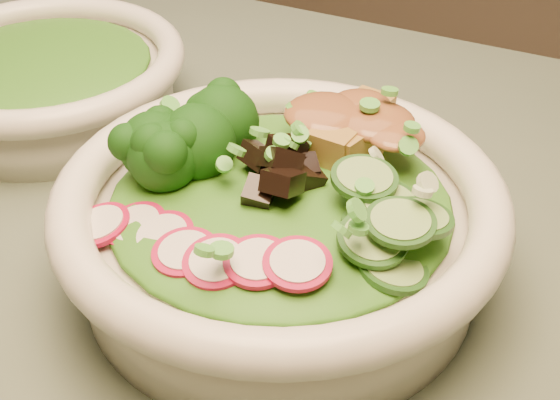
% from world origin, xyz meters
% --- Properties ---
extents(dining_table, '(1.20, 0.80, 0.75)m').
position_xyz_m(dining_table, '(0.00, 0.00, 0.64)').
color(dining_table, black).
rests_on(dining_table, ground).
extents(salad_bowl, '(0.29, 0.29, 0.08)m').
position_xyz_m(salad_bowl, '(-0.03, -0.02, 0.79)').
color(salad_bowl, white).
rests_on(salad_bowl, dining_table).
extents(side_bowl, '(0.25, 0.25, 0.07)m').
position_xyz_m(side_bowl, '(-0.31, 0.08, 0.79)').
color(side_bowl, white).
rests_on(side_bowl, dining_table).
extents(lettuce_bed, '(0.22, 0.22, 0.03)m').
position_xyz_m(lettuce_bed, '(-0.03, -0.02, 0.81)').
color(lettuce_bed, '#2B5912').
rests_on(lettuce_bed, salad_bowl).
extents(side_lettuce, '(0.16, 0.16, 0.02)m').
position_xyz_m(side_lettuce, '(-0.31, 0.08, 0.80)').
color(side_lettuce, '#2B5912').
rests_on(side_lettuce, side_bowl).
extents(broccoli_florets, '(0.11, 0.10, 0.05)m').
position_xyz_m(broccoli_florets, '(-0.09, -0.01, 0.83)').
color(broccoli_florets, black).
rests_on(broccoli_florets, salad_bowl).
extents(radish_slices, '(0.13, 0.08, 0.02)m').
position_xyz_m(radish_slices, '(-0.04, -0.09, 0.82)').
color(radish_slices, '#A70C36').
rests_on(radish_slices, salad_bowl).
extents(cucumber_slices, '(0.10, 0.10, 0.04)m').
position_xyz_m(cucumber_slices, '(0.04, -0.04, 0.83)').
color(cucumber_slices, '#8EB363').
rests_on(cucumber_slices, salad_bowl).
extents(mushroom_heap, '(0.10, 0.10, 0.04)m').
position_xyz_m(mushroom_heap, '(-0.02, -0.01, 0.83)').
color(mushroom_heap, black).
rests_on(mushroom_heap, salad_bowl).
extents(tofu_cubes, '(0.11, 0.09, 0.04)m').
position_xyz_m(tofu_cubes, '(-0.01, 0.05, 0.83)').
color(tofu_cubes, olive).
rests_on(tofu_cubes, salad_bowl).
extents(peanut_sauce, '(0.08, 0.06, 0.02)m').
position_xyz_m(peanut_sauce, '(-0.01, 0.05, 0.84)').
color(peanut_sauce, brown).
rests_on(peanut_sauce, tofu_cubes).
extents(scallion_garnish, '(0.21, 0.21, 0.03)m').
position_xyz_m(scallion_garnish, '(-0.03, -0.02, 0.84)').
color(scallion_garnish, '#56B640').
rests_on(scallion_garnish, salad_bowl).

